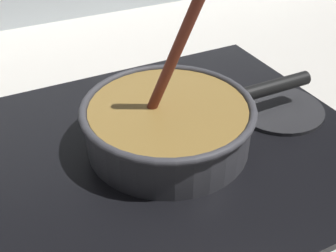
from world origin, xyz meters
TOP-DOWN VIEW (x-y plane):
  - hob_plate at (0.04, 0.21)m, footprint 0.56×0.48m
  - burner_ring at (0.04, 0.21)m, footprint 0.17×0.17m
  - spare_burner at (0.24, 0.21)m, footprint 0.14×0.14m
  - cooking_pan at (0.04, 0.21)m, footprint 0.36×0.24m

SIDE VIEW (x-z plane):
  - hob_plate at x=0.04m, z-range 0.00..0.01m
  - spare_burner at x=0.24m, z-range 0.01..0.02m
  - burner_ring at x=0.04m, z-range 0.01..0.02m
  - cooking_pan at x=0.04m, z-range -0.11..0.21m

